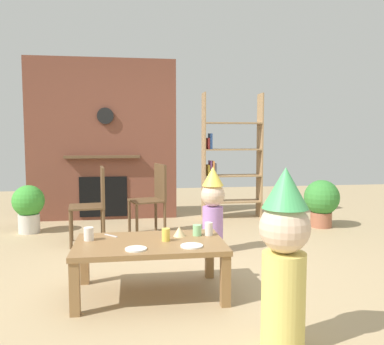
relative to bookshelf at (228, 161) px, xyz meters
The scene contains 18 objects.
ground_plane 2.74m from the bookshelf, 112.61° to the right, with size 12.00×12.00×0.00m, color tan.
brick_fireplace_feature 1.92m from the bookshelf, behind, with size 2.20×0.28×2.40m.
bookshelf is the anchor object (origin of this frame).
coffee_table 3.22m from the bookshelf, 114.51° to the right, with size 1.17×0.72×0.43m.
paper_cup_near_left 2.93m from the bookshelf, 108.43° to the right, with size 0.07×0.07×0.09m, color #8CD18C.
paper_cup_near_right 3.34m from the bookshelf, 122.89° to the right, with size 0.08×0.08×0.11m, color silver.
paper_cup_center 3.16m from the bookshelf, 112.39° to the right, with size 0.06×0.06×0.10m, color #F2CC4C.
paper_cup_far_left 2.91m from the bookshelf, 106.53° to the right, with size 0.07×0.07×0.11m, color silver.
paper_plate_front 3.28m from the bookshelf, 108.16° to the right, with size 0.17×0.17×0.01m, color white.
paper_plate_rear 3.45m from the bookshelf, 114.71° to the right, with size 0.16×0.16×0.01m, color white.
birthday_cake_slice 2.99m from the bookshelf, 111.18° to the right, with size 0.10×0.10×0.08m, color #EAC68C.
table_fork 3.16m from the bookshelf, 121.52° to the right, with size 0.15×0.02×0.01m, color silver.
child_with_cone_hat 3.90m from the bookshelf, 98.51° to the right, with size 0.30×0.30×1.09m.
child_in_pink 1.93m from the bookshelf, 108.22° to the right, with size 0.26×0.26×0.93m.
dining_chair_left 2.29m from the bookshelf, 146.51° to the right, with size 0.44×0.44×0.90m.
dining_chair_middle 1.53m from the bookshelf, 142.86° to the right, with size 0.49×0.49×0.90m.
potted_plant_tall 1.49m from the bookshelf, 36.00° to the right, with size 0.48×0.48×0.65m.
potted_plant_short 2.89m from the bookshelf, 168.23° to the right, with size 0.41×0.41×0.62m.
Camera 1 is at (-0.46, -3.69, 1.27)m, focal length 38.34 mm.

